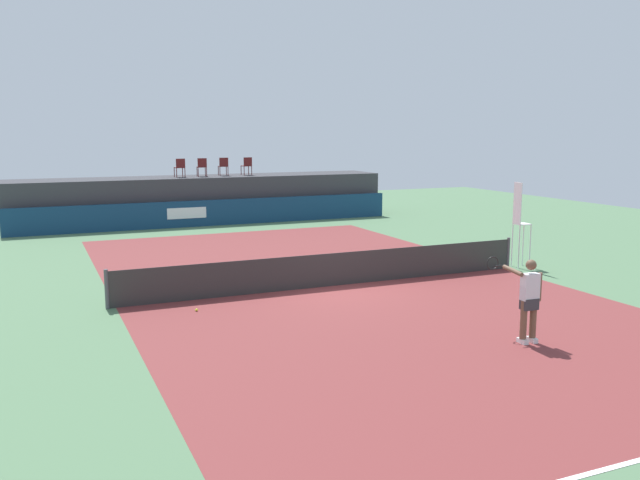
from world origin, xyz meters
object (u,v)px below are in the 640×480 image
at_px(umpire_chair, 519,219).
at_px(net_post_far, 508,253).
at_px(spectator_chair_left, 202,166).
at_px(tennis_ball, 197,310).
at_px(spectator_chair_far_left, 180,167).
at_px(net_post_near, 107,289).
at_px(spectator_chair_right, 247,165).
at_px(spectator_chair_center, 223,166).
at_px(tennis_player, 528,298).

height_order(umpire_chair, net_post_far, umpire_chair).
distance_m(spectator_chair_left, tennis_ball, 16.97).
height_order(spectator_chair_far_left, tennis_ball, spectator_chair_far_left).
relative_size(spectator_chair_left, umpire_chair, 0.32).
bearing_deg(spectator_chair_far_left, net_post_far, -63.92).
relative_size(umpire_chair, net_post_near, 2.76).
distance_m(spectator_chair_far_left, net_post_far, 16.83).
relative_size(net_post_near, net_post_far, 1.00).
bearing_deg(spectator_chair_far_left, spectator_chair_right, 4.15).
bearing_deg(spectator_chair_center, tennis_ball, -107.88).
xyz_separation_m(spectator_chair_left, spectator_chair_right, (2.32, 0.15, 0.00)).
xyz_separation_m(spectator_chair_far_left, spectator_chair_right, (3.41, 0.25, 0.00)).
bearing_deg(net_post_far, tennis_ball, -173.77).
height_order(spectator_chair_left, net_post_near, spectator_chair_left).
bearing_deg(net_post_near, tennis_player, -39.24).
distance_m(spectator_chair_right, tennis_player, 21.63).
relative_size(umpire_chair, net_post_far, 2.76).
relative_size(spectator_chair_left, net_post_far, 0.89).
bearing_deg(tennis_player, spectator_chair_far_left, 97.13).
bearing_deg(spectator_chair_center, net_post_far, -71.59).
bearing_deg(tennis_ball, spectator_chair_center, 72.12).
relative_size(spectator_chair_far_left, tennis_player, 0.50).
xyz_separation_m(net_post_near, tennis_player, (7.73, -6.31, 0.46)).
distance_m(spectator_chair_far_left, tennis_ball, 16.64).
bearing_deg(tennis_ball, spectator_chair_right, 68.36).
xyz_separation_m(spectator_chair_right, net_post_far, (3.93, -15.24, -2.19)).
xyz_separation_m(tennis_player, tennis_ball, (-5.76, 5.18, -0.92)).
distance_m(spectator_chair_center, umpire_chair, 16.33).
bearing_deg(tennis_player, net_post_near, 140.76).
xyz_separation_m(spectator_chair_right, tennis_ball, (-6.50, -16.38, -2.66)).
relative_size(umpire_chair, tennis_ball, 40.59).
xyz_separation_m(umpire_chair, net_post_far, (-0.40, -0.01, -1.09)).
height_order(spectator_chair_center, umpire_chair, spectator_chair_center).
height_order(tennis_player, tennis_ball, tennis_player).
bearing_deg(spectator_chair_right, net_post_near, -119.07).
bearing_deg(tennis_player, tennis_ball, 138.05).
relative_size(spectator_chair_right, tennis_ball, 13.06).
height_order(spectator_chair_left, spectator_chair_center, same).
relative_size(net_post_near, tennis_ball, 14.71).
height_order(spectator_chair_right, umpire_chair, spectator_chair_right).
xyz_separation_m(spectator_chair_center, tennis_player, (0.44, -21.66, -1.73)).
xyz_separation_m(spectator_chair_right, umpire_chair, (4.33, -15.22, -1.11)).
height_order(spectator_chair_left, tennis_player, spectator_chair_left).
distance_m(spectator_chair_left, spectator_chair_center, 1.17).
distance_m(spectator_chair_center, net_post_near, 17.13).
relative_size(spectator_chair_right, net_post_near, 0.89).
height_order(spectator_chair_far_left, tennis_player, spectator_chair_far_left).
height_order(spectator_chair_far_left, net_post_near, spectator_chair_far_left).
distance_m(spectator_chair_far_left, net_post_near, 15.97).
relative_size(spectator_chair_far_left, net_post_far, 0.89).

